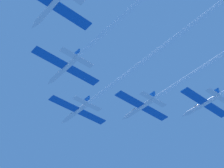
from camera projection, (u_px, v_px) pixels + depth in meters
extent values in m
cylinder|color=silver|center=(77.00, 111.00, 105.56)|extent=(1.38, 12.51, 1.38)
cone|color=silver|center=(63.00, 122.00, 109.95)|extent=(1.35, 2.75, 1.35)
ellipsoid|color=black|center=(72.00, 114.00, 107.52)|extent=(0.96, 2.50, 0.69)
cube|color=#0F51B2|center=(64.00, 104.00, 102.50)|extent=(9.51, 2.75, 0.30)
cube|color=#0F51B2|center=(92.00, 117.00, 107.90)|extent=(9.51, 2.75, 0.30)
cube|color=#0F51B2|center=(87.00, 100.00, 103.78)|extent=(0.36, 2.25, 2.00)
cube|color=silver|center=(80.00, 100.00, 101.13)|extent=(4.28, 1.65, 0.30)
cube|color=silver|center=(94.00, 107.00, 103.94)|extent=(4.28, 1.65, 0.30)
cylinder|color=white|center=(159.00, 50.00, 85.22)|extent=(1.24, 58.18, 1.24)
cylinder|color=silver|center=(65.00, 68.00, 90.64)|extent=(1.38, 12.51, 1.38)
cone|color=silver|center=(50.00, 82.00, 95.03)|extent=(1.35, 2.75, 1.35)
ellipsoid|color=black|center=(60.00, 72.00, 92.61)|extent=(0.96, 2.50, 0.69)
cube|color=#0F51B2|center=(50.00, 58.00, 87.58)|extent=(9.51, 2.75, 0.30)
cube|color=#0F51B2|center=(83.00, 76.00, 92.98)|extent=(9.51, 2.75, 0.30)
cube|color=#0F51B2|center=(77.00, 54.00, 88.86)|extent=(0.36, 2.25, 2.00)
cube|color=silver|center=(68.00, 53.00, 86.22)|extent=(4.28, 1.65, 0.30)
cube|color=silver|center=(86.00, 63.00, 89.02)|extent=(4.28, 1.65, 0.30)
cylinder|color=silver|center=(141.00, 107.00, 103.81)|extent=(1.38, 12.51, 1.38)
cone|color=silver|center=(124.00, 118.00, 108.20)|extent=(1.35, 2.75, 1.35)
ellipsoid|color=black|center=(135.00, 110.00, 105.77)|extent=(0.96, 2.50, 0.69)
cube|color=#0F51B2|center=(130.00, 99.00, 100.75)|extent=(9.51, 2.75, 0.30)
cube|color=#0F51B2|center=(155.00, 113.00, 106.15)|extent=(9.51, 2.75, 0.30)
cube|color=#0F51B2|center=(152.00, 95.00, 102.03)|extent=(0.36, 2.25, 2.00)
cube|color=silver|center=(147.00, 96.00, 99.38)|extent=(4.28, 1.65, 0.30)
cube|color=silver|center=(160.00, 103.00, 102.19)|extent=(4.28, 1.65, 0.30)
cylinder|color=silver|center=(52.00, 6.00, 76.39)|extent=(1.38, 12.51, 1.38)
cone|color=silver|center=(34.00, 26.00, 80.78)|extent=(1.35, 2.75, 1.35)
ellipsoid|color=black|center=(45.00, 12.00, 78.35)|extent=(0.96, 2.50, 0.69)
cube|color=#0F51B2|center=(73.00, 17.00, 78.73)|extent=(9.51, 2.75, 0.30)
cylinder|color=silver|center=(204.00, 104.00, 103.73)|extent=(1.38, 12.51, 1.38)
cone|color=silver|center=(185.00, 115.00, 108.12)|extent=(1.35, 2.75, 1.35)
ellipsoid|color=black|center=(196.00, 107.00, 105.70)|extent=(0.96, 2.50, 0.69)
cube|color=#0F51B2|center=(194.00, 96.00, 100.68)|extent=(9.51, 2.75, 0.30)
cube|color=#0F51B2|center=(216.00, 110.00, 106.07)|extent=(9.51, 2.75, 0.30)
cube|color=#0F51B2|center=(216.00, 92.00, 101.95)|extent=(0.36, 2.25, 2.00)
cube|color=silver|center=(212.00, 92.00, 99.31)|extent=(4.28, 1.65, 0.30)
cube|color=silver|center=(223.00, 100.00, 102.11)|extent=(4.28, 1.65, 0.30)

